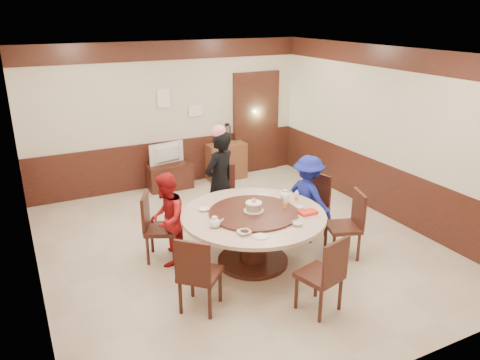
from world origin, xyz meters
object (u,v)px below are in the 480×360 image
shrimp_platter (308,213)px  side_cabinet (226,161)px  person_blue (308,197)px  birthday_cake (254,207)px  person_standing (220,182)px  television (168,154)px  banquet_table (253,228)px  person_red (167,219)px  thermos (227,134)px  tv_stand (170,176)px

shrimp_platter → side_cabinet: 3.77m
person_blue → birthday_cake: (-1.12, -0.34, 0.19)m
person_standing → person_blue: 1.37m
person_standing → television: person_standing is taller
banquet_table → person_red: 1.18m
person_blue → thermos: person_blue is taller
person_blue → tv_stand: 3.22m
person_blue → banquet_table: bearing=92.4°
person_standing → banquet_table: bearing=65.2°
person_red → television: bearing=-170.4°
banquet_table → television: size_ratio=2.70×
birthday_cake → television: (-0.10, 3.29, -0.14)m
person_red → shrimp_platter: 1.91m
banquet_table → tv_stand: 3.32m
person_standing → side_cabinet: 2.51m
person_standing → side_cabinet: (1.13, 2.19, -0.44)m
person_red → person_standing: bearing=147.5°
thermos → person_red: bearing=-128.7°
person_blue → television: (-1.23, 2.95, 0.06)m
birthday_cake → thermos: size_ratio=0.71×
thermos → television: bearing=-178.7°
birthday_cake → television: size_ratio=0.37×
person_red → shrimp_platter: size_ratio=4.33×
tv_stand → side_cabinet: size_ratio=1.06×
person_blue → shrimp_platter: bearing=130.1°
tv_stand → television: (-0.00, 0.00, 0.46)m
shrimp_platter → thermos: (0.57, 3.71, 0.16)m
banquet_table → thermos: thermos is taller
person_standing → side_cabinet: person_standing is taller
shrimp_platter → television: size_ratio=0.41×
person_red → side_cabinet: (2.20, 2.78, -0.28)m
tv_stand → television: size_ratio=1.17×
birthday_cake → shrimp_platter: 0.73m
banquet_table → person_standing: (0.02, 1.14, 0.28)m
birthday_cake → person_red: bearing=152.7°
person_standing → tv_stand: bearing=-110.7°
tv_stand → side_cabinet: (1.25, 0.03, 0.12)m
person_blue → birthday_cake: size_ratio=4.83×
television → thermos: bearing=170.8°
person_blue → tv_stand: person_blue is taller
person_red → person_blue: (2.17, -0.20, 0.00)m
birthday_cake → banquet_table: bearing=-132.9°
person_blue → shrimp_platter: person_blue is taller
person_red → side_cabinet: person_red is taller
person_red → television: person_red is taller
side_cabinet → thermos: size_ratio=2.11×
banquet_table → side_cabinet: 3.53m
person_red → birthday_cake: 1.20m
shrimp_platter → side_cabinet: bearing=81.8°
banquet_table → side_cabinet: bearing=70.9°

